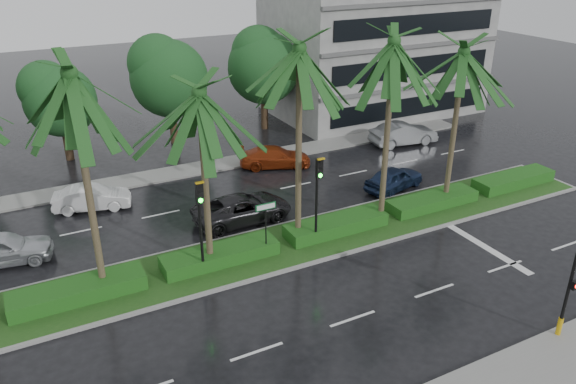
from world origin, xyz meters
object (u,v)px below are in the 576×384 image
car_silver (1,249)px  car_white (92,198)px  car_darkgrey (242,209)px  car_red (275,157)px  car_blue (394,178)px  car_grey (403,134)px  street_sign (266,216)px  signal_near (574,280)px  signal_median_left (200,214)px

car_silver → car_white: size_ratio=1.08×
car_darkgrey → car_red: size_ratio=1.14×
car_blue → car_grey: (5.23, 5.81, 0.11)m
street_sign → car_white: street_sign is taller
signal_near → car_blue: 13.79m
signal_median_left → car_silver: signal_median_left is taller
signal_median_left → car_silver: 9.42m
signal_near → car_blue: (2.76, 13.39, -1.84)m
car_blue → car_grey: size_ratio=0.83×
car_grey → street_sign: bearing=129.2°
car_red → signal_median_left: bearing=161.3°
car_red → car_blue: size_ratio=1.14×
car_silver → street_sign: bearing=-105.5°
signal_median_left → signal_near: bearing=-44.1°
street_sign → car_red: bearing=61.6°
street_sign → car_grey: street_sign is taller
signal_median_left → car_red: size_ratio=0.99×
car_silver → car_darkgrey: size_ratio=0.84×
car_grey → car_blue: bearing=145.4°
street_sign → car_silver: size_ratio=0.61×
signal_near → car_silver: bearing=139.5°
signal_near → street_sign: signal_near is taller
car_red → car_grey: 9.74m
car_white → car_red: car_white is taller
street_sign → car_grey: size_ratio=0.56×
street_sign → car_red: 11.16m
street_sign → car_blue: street_sign is taller
car_blue → street_sign: bearing=95.3°
car_red → street_sign: bearing=172.7°
street_sign → car_grey: (14.98, 9.33, -1.35)m
car_silver → car_red: bearing=-63.3°
car_white → car_darkgrey: bearing=-113.1°
signal_median_left → car_red: bearing=50.2°
signal_near → signal_median_left: signal_median_left is taller
car_blue → car_grey: 7.81m
car_grey → signal_near: bearing=164.8°
car_silver → car_white: bearing=-40.0°
car_red → car_blue: (4.50, -6.22, 0.02)m
signal_median_left → car_silver: (-7.50, 5.23, -2.27)m
car_silver → car_blue: 20.32m
signal_median_left → car_red: (8.26, 9.92, -2.36)m
street_sign → car_blue: (9.76, 3.52, -1.46)m
car_darkgrey → car_grey: 15.49m
car_blue → car_white: bearing=56.9°
signal_median_left → car_darkgrey: (3.50, 4.03, -2.30)m
car_red → car_darkgrey: bearing=162.2°
car_silver → car_darkgrey: (11.00, -1.20, -0.02)m
car_silver → signal_near: bearing=-120.3°
car_darkgrey → signal_near: bearing=-155.6°
signal_near → car_silver: (-17.50, 14.92, -1.78)m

